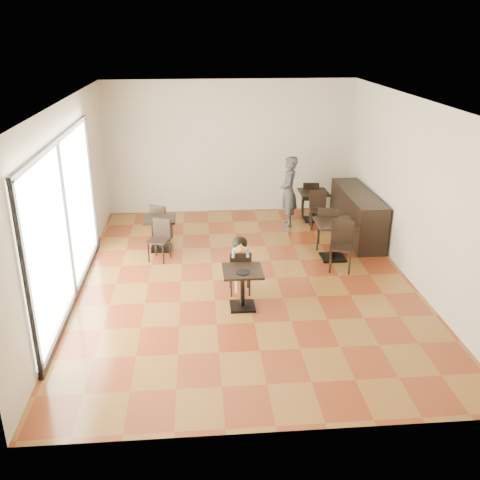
{
  "coord_description": "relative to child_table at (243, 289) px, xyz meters",
  "views": [
    {
      "loc": [
        -0.83,
        -8.82,
        4.32
      ],
      "look_at": [
        -0.14,
        -0.55,
        1.0
      ],
      "focal_mm": 40.0,
      "sensor_mm": 36.0,
      "label": 1
    }
  ],
  "objects": [
    {
      "name": "child_chair",
      "position": [
        0.0,
        0.55,
        0.07
      ],
      "size": [
        0.37,
        0.37,
        0.82
      ],
      "primitive_type": null,
      "rotation": [
        0.0,
        0.0,
        3.14
      ],
      "color": "black",
      "rests_on": "floor"
    },
    {
      "name": "chair_back_b",
      "position": [
        2.05,
        3.6,
        0.09
      ],
      "size": [
        0.42,
        0.42,
        0.85
      ],
      "primitive_type": null,
      "rotation": [
        0.0,
        0.0,
        -0.1
      ],
      "color": "black",
      "rests_on": "floor"
    },
    {
      "name": "chair_mid_a",
      "position": [
        1.98,
        2.41,
        0.13
      ],
      "size": [
        0.52,
        0.52,
        0.93
      ],
      "primitive_type": null,
      "rotation": [
        0.0,
        0.0,
        2.84
      ],
      "color": "black",
      "rests_on": "floor"
    },
    {
      "name": "plate",
      "position": [
        0.0,
        -0.1,
        0.35
      ],
      "size": [
        0.23,
        0.23,
        0.01
      ],
      "primitive_type": "cylinder",
      "color": "black",
      "rests_on": "child_table"
    },
    {
      "name": "wall_back",
      "position": [
        0.14,
        5.05,
        1.26
      ],
      "size": [
        6.0,
        0.01,
        3.2
      ],
      "primitive_type": "cube",
      "color": "beige",
      "rests_on": "floor"
    },
    {
      "name": "wall_right",
      "position": [
        3.14,
        1.05,
        1.26
      ],
      "size": [
        0.01,
        8.0,
        3.2
      ],
      "primitive_type": "cube",
      "color": "beige",
      "rests_on": "floor"
    },
    {
      "name": "storefront_window",
      "position": [
        -2.83,
        0.55,
        1.06
      ],
      "size": [
        0.04,
        4.5,
        2.6
      ],
      "primitive_type": "cube",
      "color": "white",
      "rests_on": "floor"
    },
    {
      "name": "cafe_table_mid",
      "position": [
        1.98,
        1.86,
        0.05
      ],
      "size": [
        0.92,
        0.92,
        0.77
      ],
      "primitive_type": null,
      "rotation": [
        0.0,
        0.0,
        -0.3
      ],
      "color": "black",
      "rests_on": "floor"
    },
    {
      "name": "floor",
      "position": [
        0.14,
        1.05,
        -0.34
      ],
      "size": [
        6.0,
        8.0,
        0.01
      ],
      "primitive_type": "cube",
      "color": "brown",
      "rests_on": "ground"
    },
    {
      "name": "ceiling",
      "position": [
        0.14,
        1.05,
        2.86
      ],
      "size": [
        6.0,
        8.0,
        0.01
      ],
      "primitive_type": "cube",
      "color": "silver",
      "rests_on": "floor"
    },
    {
      "name": "cafe_table_back",
      "position": [
        2.05,
        4.15,
        0.02
      ],
      "size": [
        0.74,
        0.74,
        0.71
      ],
      "primitive_type": null,
      "rotation": [
        0.0,
        0.0,
        -0.1
      ],
      "color": "black",
      "rests_on": "floor"
    },
    {
      "name": "cafe_table_left",
      "position": [
        -1.47,
        2.61,
        0.0
      ],
      "size": [
        0.85,
        0.85,
        0.69
      ],
      "primitive_type": null,
      "rotation": [
        0.0,
        0.0,
        -0.39
      ],
      "color": "black",
      "rests_on": "floor"
    },
    {
      "name": "pizza_slice",
      "position": [
        0.0,
        0.36,
        0.55
      ],
      "size": [
        0.24,
        0.18,
        0.06
      ],
      "primitive_type": null,
      "color": "#DFB46B",
      "rests_on": "child"
    },
    {
      "name": "adult_patron",
      "position": [
        1.4,
        3.85,
        0.47
      ],
      "size": [
        0.45,
        0.63,
        1.63
      ],
      "primitive_type": "imported",
      "rotation": [
        0.0,
        0.0,
        -1.67
      ],
      "color": "#3D3D43",
      "rests_on": "floor"
    },
    {
      "name": "wall_left",
      "position": [
        -2.86,
        1.05,
        1.26
      ],
      "size": [
        0.01,
        8.0,
        3.2
      ],
      "primitive_type": "cube",
      "color": "beige",
      "rests_on": "floor"
    },
    {
      "name": "child",
      "position": [
        0.0,
        0.55,
        0.17
      ],
      "size": [
        0.37,
        0.51,
        1.03
      ],
      "primitive_type": null,
      "color": "slate",
      "rests_on": "child_chair"
    },
    {
      "name": "chair_left_a",
      "position": [
        -1.47,
        3.16,
        0.07
      ],
      "size": [
        0.48,
        0.48,
        0.82
      ],
      "primitive_type": null,
      "rotation": [
        0.0,
        0.0,
        2.75
      ],
      "color": "black",
      "rests_on": "floor"
    },
    {
      "name": "wall_front",
      "position": [
        0.14,
        -2.95,
        1.26
      ],
      "size": [
        6.0,
        0.01,
        3.2
      ],
      "primitive_type": "cube",
      "color": "beige",
      "rests_on": "floor"
    },
    {
      "name": "service_counter",
      "position": [
        2.79,
        3.05,
        0.16
      ],
      "size": [
        0.6,
        2.4,
        1.0
      ],
      "primitive_type": "cube",
      "color": "black",
      "rests_on": "floor"
    },
    {
      "name": "chair_mid_b",
      "position": [
        1.98,
        1.31,
        0.13
      ],
      "size": [
        0.52,
        0.52,
        0.93
      ],
      "primitive_type": null,
      "rotation": [
        0.0,
        0.0,
        -0.3
      ],
      "color": "black",
      "rests_on": "floor"
    },
    {
      "name": "chair_back_a",
      "position": [
        2.05,
        4.55,
        0.09
      ],
      "size": [
        0.42,
        0.42,
        0.85
      ],
      "primitive_type": null,
      "rotation": [
        0.0,
        0.0,
        3.04
      ],
      "color": "black",
      "rests_on": "floor"
    },
    {
      "name": "chair_left_b",
      "position": [
        -1.47,
        2.06,
        0.07
      ],
      "size": [
        0.48,
        0.48,
        0.82
      ],
      "primitive_type": null,
      "rotation": [
        0.0,
        0.0,
        -0.39
      ],
      "color": "black",
      "rests_on": "floor"
    },
    {
      "name": "child_table",
      "position": [
        0.0,
        0.0,
        0.0
      ],
      "size": [
        0.64,
        0.64,
        0.68
      ],
      "primitive_type": null,
      "color": "black",
      "rests_on": "floor"
    }
  ]
}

